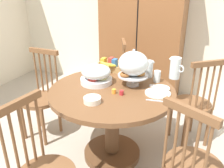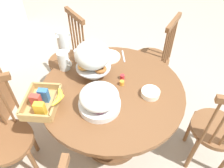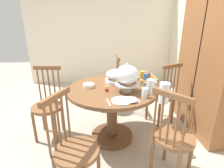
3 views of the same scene
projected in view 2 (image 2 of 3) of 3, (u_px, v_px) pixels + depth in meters
The scene contains 20 objects.
ground_plane at pixel (117, 143), 2.17m from camera, with size 10.00×10.00×0.00m, color #A89E8E.
dining_table at pixel (112, 107), 1.84m from camera, with size 1.13×1.13×0.74m.
windsor_chair_by_cabinet at pixel (216, 131), 1.74m from camera, with size 0.40×0.40×0.97m.
windsor_chair_facing_door at pixel (153, 60), 2.41m from camera, with size 0.45×0.44×0.97m.
windsor_chair_far_side at pixel (69, 60), 2.40m from camera, with size 0.47×0.47×0.97m.
windsor_chair_host_seat at pixel (7, 139), 1.69m from camera, with size 0.44×0.44×0.97m.
pastry_stand_with_dome at pixel (93, 56), 1.65m from camera, with size 0.28×0.28×0.34m.
fruit_platter_covered at pixel (99, 99), 1.49m from camera, with size 0.30×0.30×0.18m.
orange_juice_pitcher at pixel (64, 61), 1.80m from camera, with size 0.12×0.16×0.17m.
milk_pitcher at pixel (63, 42), 1.97m from camera, with size 0.17×0.11×0.21m.
cereal_basket at pixel (43, 102), 1.53m from camera, with size 0.32×0.30×0.12m.
china_plate_large at pixel (108, 57), 1.97m from camera, with size 0.22×0.22×0.01m, color white.
china_plate_small at pixel (99, 55), 1.97m from camera, with size 0.15×0.15×0.01m, color white.
cereal_bowl at pixel (150, 93), 1.62m from camera, with size 0.14×0.14×0.04m, color white.
drinking_glass at pixel (78, 56), 1.90m from camera, with size 0.06×0.06×0.11m, color silver.
jam_jar_strawberry at pixel (122, 77), 1.75m from camera, with size 0.04×0.04×0.04m, color #B7282D.
jam_jar_apricot at pixel (122, 83), 1.70m from camera, with size 0.04×0.04×0.04m, color orange.
table_knife at pixel (93, 58), 1.96m from camera, with size 0.17×0.01×0.01m, color silver.
dinner_fork at pixel (90, 58), 1.96m from camera, with size 0.17×0.01×0.01m, color silver.
soup_spoon at pixel (123, 56), 1.98m from camera, with size 0.17×0.01×0.01m, color silver.
Camera 2 is at (-1.14, -0.03, 1.94)m, focal length 34.56 mm.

